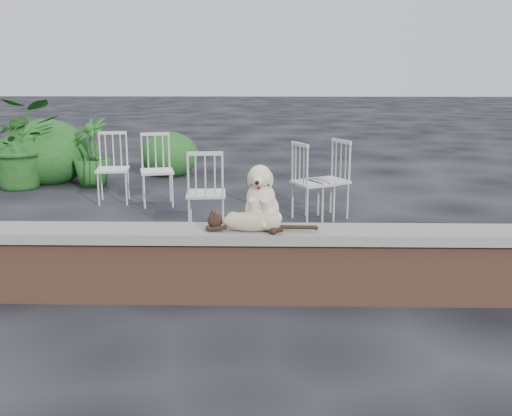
{
  "coord_description": "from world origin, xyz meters",
  "views": [
    {
      "loc": [
        0.48,
        -4.57,
        1.84
      ],
      "look_at": [
        0.38,
        0.2,
        0.7
      ],
      "focal_mm": 42.79,
      "sensor_mm": 36.0,
      "label": 1
    }
  ],
  "objects_px": {
    "chair_d": "(327,180)",
    "chair_e": "(313,182)",
    "dog": "(262,194)",
    "chair_c": "(206,192)",
    "cat": "(251,220)",
    "potted_plant_b": "(91,152)",
    "chair_a": "(157,170)",
    "potted_plant_a": "(21,143)",
    "chair_b": "(113,168)"
  },
  "relations": [
    {
      "from": "chair_d",
      "to": "potted_plant_a",
      "type": "distance_m",
      "value": 4.74
    },
    {
      "from": "chair_a",
      "to": "chair_b",
      "type": "xyz_separation_m",
      "value": [
        -0.62,
        0.13,
        0.0
      ]
    },
    {
      "from": "dog",
      "to": "chair_c",
      "type": "relative_size",
      "value": 0.55
    },
    {
      "from": "dog",
      "to": "cat",
      "type": "xyz_separation_m",
      "value": [
        -0.08,
        -0.15,
        -0.17
      ]
    },
    {
      "from": "chair_c",
      "to": "cat",
      "type": "bearing_deg",
      "value": 100.98
    },
    {
      "from": "cat",
      "to": "chair_c",
      "type": "height_order",
      "value": "chair_c"
    },
    {
      "from": "potted_plant_b",
      "to": "chair_d",
      "type": "bearing_deg",
      "value": -29.04
    },
    {
      "from": "chair_e",
      "to": "chair_d",
      "type": "bearing_deg",
      "value": -80.14
    },
    {
      "from": "dog",
      "to": "chair_c",
      "type": "distance_m",
      "value": 1.95
    },
    {
      "from": "chair_c",
      "to": "potted_plant_a",
      "type": "xyz_separation_m",
      "value": [
        -3.01,
        2.51,
        0.2
      ]
    },
    {
      "from": "chair_c",
      "to": "chair_a",
      "type": "height_order",
      "value": "same"
    },
    {
      "from": "chair_d",
      "to": "chair_e",
      "type": "bearing_deg",
      "value": -82.92
    },
    {
      "from": "cat",
      "to": "chair_e",
      "type": "height_order",
      "value": "chair_e"
    },
    {
      "from": "chair_c",
      "to": "chair_a",
      "type": "distance_m",
      "value": 1.6
    },
    {
      "from": "chair_e",
      "to": "potted_plant_a",
      "type": "distance_m",
      "value": 4.63
    },
    {
      "from": "chair_b",
      "to": "potted_plant_a",
      "type": "height_order",
      "value": "potted_plant_a"
    },
    {
      "from": "dog",
      "to": "chair_b",
      "type": "height_order",
      "value": "dog"
    },
    {
      "from": "chair_a",
      "to": "potted_plant_a",
      "type": "xyz_separation_m",
      "value": [
        -2.23,
        1.12,
        0.2
      ]
    },
    {
      "from": "chair_c",
      "to": "potted_plant_b",
      "type": "xyz_separation_m",
      "value": [
        -2.01,
        2.64,
        0.05
      ]
    },
    {
      "from": "chair_b",
      "to": "potted_plant_b",
      "type": "height_order",
      "value": "potted_plant_b"
    },
    {
      "from": "dog",
      "to": "chair_a",
      "type": "xyz_separation_m",
      "value": [
        -1.42,
        3.2,
        -0.37
      ]
    },
    {
      "from": "chair_c",
      "to": "potted_plant_a",
      "type": "distance_m",
      "value": 3.93
    },
    {
      "from": "chair_c",
      "to": "potted_plant_a",
      "type": "height_order",
      "value": "potted_plant_a"
    },
    {
      "from": "chair_c",
      "to": "chair_b",
      "type": "distance_m",
      "value": 2.06
    },
    {
      "from": "cat",
      "to": "chair_d",
      "type": "relative_size",
      "value": 1.07
    },
    {
      "from": "dog",
      "to": "potted_plant_a",
      "type": "bearing_deg",
      "value": 138.44
    },
    {
      "from": "cat",
      "to": "potted_plant_a",
      "type": "distance_m",
      "value": 5.72
    },
    {
      "from": "chair_e",
      "to": "potted_plant_a",
      "type": "bearing_deg",
      "value": 40.01
    },
    {
      "from": "chair_a",
      "to": "chair_e",
      "type": "bearing_deg",
      "value": -34.25
    },
    {
      "from": "cat",
      "to": "chair_b",
      "type": "bearing_deg",
      "value": 127.6
    },
    {
      "from": "cat",
      "to": "chair_e",
      "type": "bearing_deg",
      "value": 83.94
    },
    {
      "from": "chair_d",
      "to": "chair_b",
      "type": "bearing_deg",
      "value": -134.0
    },
    {
      "from": "chair_a",
      "to": "potted_plant_b",
      "type": "relative_size",
      "value": 0.91
    },
    {
      "from": "chair_d",
      "to": "dog",
      "type": "bearing_deg",
      "value": -45.27
    },
    {
      "from": "cat",
      "to": "potted_plant_b",
      "type": "xyz_separation_m",
      "value": [
        -2.55,
        4.6,
        -0.15
      ]
    },
    {
      "from": "cat",
      "to": "dog",
      "type": "bearing_deg",
      "value": 70.22
    },
    {
      "from": "cat",
      "to": "chair_b",
      "type": "xyz_separation_m",
      "value": [
        -1.95,
        3.48,
        -0.2
      ]
    },
    {
      "from": "chair_a",
      "to": "dog",
      "type": "bearing_deg",
      "value": -79.55
    },
    {
      "from": "chair_d",
      "to": "chair_a",
      "type": "bearing_deg",
      "value": -135.03
    },
    {
      "from": "chair_b",
      "to": "chair_a",
      "type": "bearing_deg",
      "value": -19.92
    },
    {
      "from": "chair_c",
      "to": "potted_plant_a",
      "type": "relative_size",
      "value": 0.7
    },
    {
      "from": "dog",
      "to": "potted_plant_a",
      "type": "relative_size",
      "value": 0.38
    },
    {
      "from": "chair_d",
      "to": "potted_plant_a",
      "type": "height_order",
      "value": "potted_plant_a"
    },
    {
      "from": "chair_a",
      "to": "chair_e",
      "type": "height_order",
      "value": "same"
    },
    {
      "from": "chair_a",
      "to": "chair_d",
      "type": "distance_m",
      "value": 2.26
    },
    {
      "from": "cat",
      "to": "chair_a",
      "type": "bearing_deg",
      "value": 120.03
    },
    {
      "from": "chair_a",
      "to": "chair_e",
      "type": "distance_m",
      "value": 2.14
    },
    {
      "from": "potted_plant_b",
      "to": "chair_c",
      "type": "bearing_deg",
      "value": -52.79
    },
    {
      "from": "chair_e",
      "to": "potted_plant_b",
      "type": "bearing_deg",
      "value": 31.97
    },
    {
      "from": "chair_a",
      "to": "chair_d",
      "type": "xyz_separation_m",
      "value": [
        2.17,
        -0.63,
        0.0
      ]
    }
  ]
}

